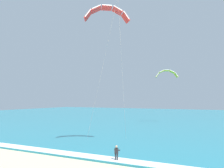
# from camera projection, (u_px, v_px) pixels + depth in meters

# --- Properties ---
(sea) EXTENTS (200.00, 120.00, 0.20)m
(sea) POSITION_uv_depth(u_px,v_px,m) (199.00, 118.00, 75.85)
(sea) COLOR teal
(sea) RESTS_ON ground
(surf_foam) EXTENTS (200.00, 1.76, 0.04)m
(surf_foam) POSITION_uv_depth(u_px,v_px,m) (126.00, 161.00, 23.36)
(surf_foam) COLOR white
(surf_foam) RESTS_ON sea
(surfboard) EXTENTS (0.50, 1.42, 0.09)m
(surfboard) POSITION_uv_depth(u_px,v_px,m) (116.00, 162.00, 23.60)
(surfboard) COLOR #E04C38
(surfboard) RESTS_ON ground
(kitesurfer) EXTENTS (0.55, 0.53, 1.69)m
(kitesurfer) POSITION_uv_depth(u_px,v_px,m) (116.00, 153.00, 23.68)
(kitesurfer) COLOR #232328
(kitesurfer) RESTS_ON ground
(kite_primary) EXTENTS (6.80, 7.37, 17.66)m
(kite_primary) POSITION_uv_depth(u_px,v_px,m) (107.00, 13.00, 31.54)
(kite_primary) COLOR red
(kite_distant) EXTENTS (5.50, 3.38, 2.04)m
(kite_distant) POSITION_uv_depth(u_px,v_px,m) (167.00, 73.00, 59.83)
(kite_distant) COLOR yellow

